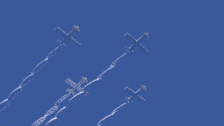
{
  "coord_description": "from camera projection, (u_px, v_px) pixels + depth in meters",
  "views": [
    {
      "loc": [
        -33.57,
        32.37,
        1.72
      ],
      "look_at": [
        9.19,
        6.09,
        73.17
      ],
      "focal_mm": 53.34,
      "sensor_mm": 36.0,
      "label": 1
    }
  ],
  "objects": [
    {
      "name": "airplane_lead",
      "position": [
        137.0,
        43.0,
        83.94
      ],
      "size": [
        7.05,
        7.9,
        2.17
      ],
      "color": "silver"
    },
    {
      "name": "airplane_left_wingman",
      "position": [
        136.0,
        94.0,
        93.72
      ],
      "size": [
        7.05,
        7.89,
        2.21
      ],
      "color": "silver"
    },
    {
      "name": "airplane_right_wingman",
      "position": [
        69.0,
        36.0,
        84.23
      ],
      "size": [
        7.05,
        7.89,
        2.2
      ],
      "color": "silver"
    },
    {
      "name": "airplane_slot_tail",
      "position": [
        78.0,
        86.0,
        94.9
      ],
      "size": [
        7.06,
        7.9,
        2.14
      ],
      "color": "silver"
    },
    {
      "name": "smoke_trail_lead",
      "position": [
        54.0,
        121.0,
        94.54
      ],
      "size": [
        45.21,
        11.66,
        7.29
      ],
      "color": "white"
    }
  ]
}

